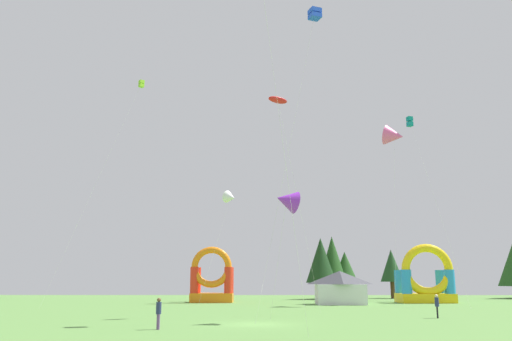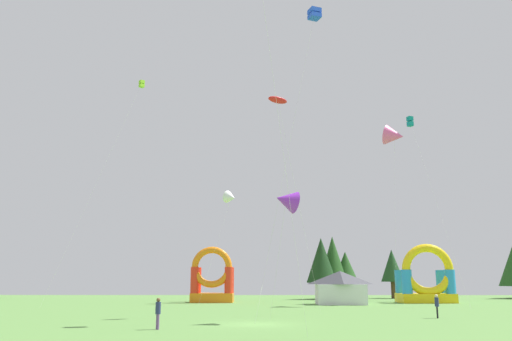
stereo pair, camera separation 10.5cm
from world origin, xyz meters
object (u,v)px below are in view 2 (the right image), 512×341
object	(u,v)px
person_far_side	(437,304)
inflatable_red_slide	(426,282)
kite_pink_delta	(394,136)
kite_purple_delta	(286,200)
kite_white_delta	(231,197)
kite_red_parafoil	(278,101)
kite_blue_box	(314,15)
kite_teal_box	(410,122)
inflatable_yellow_castle	(212,282)
kite_lime_box	(141,85)
person_near_camera	(158,311)
festival_tent	(340,288)

from	to	relation	value
person_far_side	inflatable_red_slide	xyz separation A→B (m)	(6.82, 24.81, 1.38)
kite_pink_delta	kite_purple_delta	distance (m)	28.99
kite_white_delta	kite_red_parafoil	xyz separation A→B (m)	(5.25, -21.88, 4.99)
kite_pink_delta	kite_blue_box	xyz separation A→B (m)	(-11.36, -22.07, 3.64)
kite_red_parafoil	kite_purple_delta	size ratio (longest dim) A/B	1.98
kite_teal_box	inflatable_yellow_castle	bearing A→B (deg)	164.34
kite_teal_box	inflatable_yellow_castle	distance (m)	30.67
kite_lime_box	inflatable_yellow_castle	world-z (taller)	kite_lime_box
kite_teal_box	inflatable_red_slide	world-z (taller)	kite_teal_box
kite_pink_delta	kite_lime_box	xyz separation A→B (m)	(-30.20, 1.07, 6.74)
kite_lime_box	person_near_camera	world-z (taller)	kite_lime_box
kite_lime_box	person_near_camera	size ratio (longest dim) A/B	14.88
kite_white_delta	kite_teal_box	bearing A→B (deg)	-13.15
kite_pink_delta	person_far_side	distance (m)	26.30
kite_blue_box	inflatable_yellow_castle	bearing A→B (deg)	109.67
kite_red_parafoil	inflatable_red_slide	bearing A→B (deg)	50.95
kite_white_delta	kite_blue_box	xyz separation A→B (m)	(7.97, -27.12, 10.11)
kite_lime_box	kite_blue_box	distance (m)	30.01
kite_blue_box	person_far_side	bearing A→B (deg)	19.81
kite_purple_delta	inflatable_yellow_castle	bearing A→B (deg)	104.84
kite_lime_box	inflatable_red_slide	world-z (taller)	kite_lime_box
kite_white_delta	person_near_camera	world-z (taller)	kite_white_delta
kite_white_delta	inflatable_yellow_castle	distance (m)	10.68
kite_white_delta	person_near_camera	xyz separation A→B (m)	(-2.18, -32.90, -11.67)
kite_red_parafoil	kite_purple_delta	bearing A→B (deg)	-87.08
inflatable_red_slide	kite_red_parafoil	bearing A→B (deg)	-129.05
kite_white_delta	inflatable_red_slide	bearing A→B (deg)	2.22
kite_teal_box	kite_pink_delta	size ratio (longest dim) A/B	1.05
kite_teal_box	person_far_side	size ratio (longest dim) A/B	12.42
inflatable_yellow_castle	inflatable_red_slide	distance (m)	26.07
kite_teal_box	kite_red_parafoil	distance (m)	23.52
person_near_camera	kite_red_parafoil	bearing A→B (deg)	-66.47
kite_red_parafoil	kite_pink_delta	bearing A→B (deg)	50.10
kite_white_delta	festival_tent	xyz separation A→B (m)	(12.75, -3.10, -10.87)
person_near_camera	inflatable_red_slide	size ratio (longest dim) A/B	0.26
kite_pink_delta	person_near_camera	bearing A→B (deg)	-127.67
inflatable_yellow_castle	festival_tent	xyz separation A→B (m)	(15.07, -4.74, -0.58)
kite_red_parafoil	inflatable_red_slide	xyz separation A→B (m)	(18.50, 22.80, -15.31)
kite_red_parafoil	festival_tent	world-z (taller)	kite_red_parafoil
kite_teal_box	person_near_camera	xyz separation A→B (m)	(-23.47, -27.93, -19.80)
kite_white_delta	inflatable_yellow_castle	size ratio (longest dim) A/B	2.03
kite_red_parafoil	person_near_camera	size ratio (longest dim) A/B	10.13
person_near_camera	inflatable_yellow_castle	size ratio (longest dim) A/B	0.27
person_far_side	inflatable_red_slide	distance (m)	25.77
festival_tent	kite_blue_box	bearing A→B (deg)	-101.27
inflatable_yellow_castle	kite_lime_box	bearing A→B (deg)	-146.73
kite_white_delta	kite_pink_delta	bearing A→B (deg)	-14.64
kite_lime_box	inflatable_red_slide	distance (m)	42.15
kite_purple_delta	person_near_camera	distance (m)	11.61
festival_tent	kite_red_parafoil	bearing A→B (deg)	-111.78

